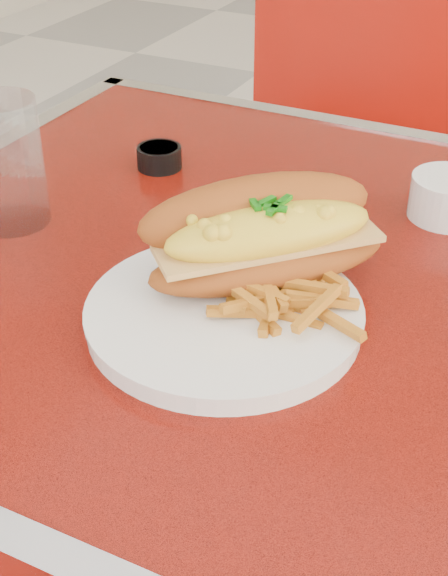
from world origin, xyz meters
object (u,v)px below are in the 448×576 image
at_px(dinner_plate, 224,315).
at_px(water_tumbler, 6,163).
at_px(fork, 299,312).
at_px(mac_hoagie, 264,234).
at_px(diner_table, 391,420).
at_px(sauce_cup_left, 159,156).

xyz_separation_m(dinner_plate, water_tumbler, (-0.30, 0.07, 0.06)).
height_order(dinner_plate, water_tumbler, water_tumbler).
bearing_deg(fork, water_tumbler, 87.03).
bearing_deg(mac_hoagie, dinner_plate, -142.45).
distance_m(diner_table, sauce_cup_left, 0.43).
bearing_deg(fork, dinner_plate, 115.67).
distance_m(dinner_plate, fork, 0.07).
bearing_deg(water_tumbler, fork, -7.77).
relative_size(dinner_plate, water_tumbler, 1.83).
relative_size(sauce_cup_left, water_tumbler, 0.40).
bearing_deg(sauce_cup_left, water_tumbler, -111.35).
xyz_separation_m(fork, water_tumbler, (-0.36, 0.05, 0.05)).
xyz_separation_m(diner_table, mac_hoagie, (-0.13, -0.05, 0.22)).
distance_m(diner_table, mac_hoagie, 0.27).
distance_m(mac_hoagie, fork, 0.08).
bearing_deg(sauce_cup_left, fork, -40.41).
relative_size(mac_hoagie, water_tumbler, 1.73).
bearing_deg(fork, mac_hoagie, 55.75).
xyz_separation_m(dinner_plate, fork, (0.06, 0.02, 0.01)).
height_order(diner_table, fork, fork).
bearing_deg(mac_hoagie, sauce_cup_left, 93.91).
distance_m(diner_table, dinner_plate, 0.25).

